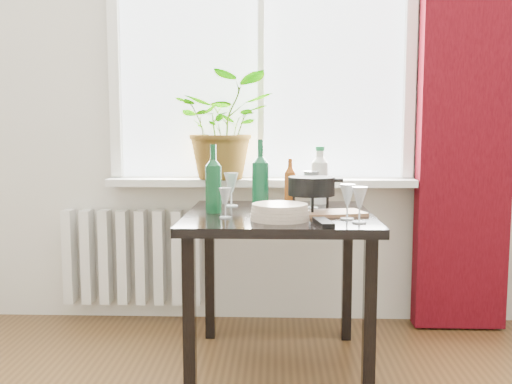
{
  "coord_description": "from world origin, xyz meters",
  "views": [
    {
      "loc": [
        0.08,
        -1.05,
        1.13
      ],
      "look_at": [
        -0.01,
        1.55,
        0.84
      ],
      "focal_mm": 40.0,
      "sensor_mm": 36.0,
      "label": 1
    }
  ],
  "objects_px": {
    "potted_plant": "(225,126)",
    "wineglass_back_left": "(231,189)",
    "wineglass_front_left": "(225,203)",
    "wine_bottle_left": "(213,178)",
    "wineglass_back_center": "(311,189)",
    "fondue_pot": "(311,195)",
    "wine_bottle_right": "(260,175)",
    "radiator": "(132,257)",
    "cleaning_bottle": "(320,174)",
    "bottle_amber": "(290,181)",
    "wineglass_far_right": "(360,204)",
    "wineglass_front_right": "(347,201)",
    "tv_remote": "(323,222)",
    "plate_stack": "(280,212)",
    "table": "(279,232)",
    "cutting_board": "(333,213)"
  },
  "relations": [
    {
      "from": "cleaning_bottle",
      "to": "wineglass_far_right",
      "type": "bearing_deg",
      "value": -78.68
    },
    {
      "from": "cleaning_bottle",
      "to": "wineglass_far_right",
      "type": "xyz_separation_m",
      "value": [
        0.12,
        -0.6,
        -0.07
      ]
    },
    {
      "from": "potted_plant",
      "to": "fondue_pot",
      "type": "height_order",
      "value": "potted_plant"
    },
    {
      "from": "potted_plant",
      "to": "cleaning_bottle",
      "type": "xyz_separation_m",
      "value": [
        0.51,
        -0.23,
        -0.25
      ]
    },
    {
      "from": "tv_remote",
      "to": "wineglass_front_right",
      "type": "bearing_deg",
      "value": 41.37
    },
    {
      "from": "bottle_amber",
      "to": "cleaning_bottle",
      "type": "relative_size",
      "value": 0.79
    },
    {
      "from": "wine_bottle_left",
      "to": "wine_bottle_right",
      "type": "bearing_deg",
      "value": 18.36
    },
    {
      "from": "wineglass_back_center",
      "to": "fondue_pot",
      "type": "xyz_separation_m",
      "value": [
        -0.01,
        -0.13,
        -0.01
      ]
    },
    {
      "from": "wineglass_front_left",
      "to": "wineglass_far_right",
      "type": "bearing_deg",
      "value": -11.12
    },
    {
      "from": "radiator",
      "to": "wine_bottle_left",
      "type": "relative_size",
      "value": 2.5
    },
    {
      "from": "wineglass_back_center",
      "to": "cutting_board",
      "type": "xyz_separation_m",
      "value": [
        0.09,
        -0.19,
        -0.09
      ]
    },
    {
      "from": "radiator",
      "to": "wine_bottle_right",
      "type": "bearing_deg",
      "value": -36.22
    },
    {
      "from": "wineglass_front_left",
      "to": "wineglass_back_center",
      "type": "bearing_deg",
      "value": 37.88
    },
    {
      "from": "table",
      "to": "tv_remote",
      "type": "xyz_separation_m",
      "value": [
        0.18,
        -0.32,
        0.1
      ]
    },
    {
      "from": "fondue_pot",
      "to": "potted_plant",
      "type": "bearing_deg",
      "value": 135.58
    },
    {
      "from": "wineglass_back_left",
      "to": "tv_remote",
      "type": "relative_size",
      "value": 0.98
    },
    {
      "from": "radiator",
      "to": "fondue_pot",
      "type": "bearing_deg",
      "value": -31.58
    },
    {
      "from": "plate_stack",
      "to": "fondue_pot",
      "type": "bearing_deg",
      "value": 55.98
    },
    {
      "from": "table",
      "to": "wine_bottle_right",
      "type": "xyz_separation_m",
      "value": [
        -0.09,
        0.07,
        0.26
      ]
    },
    {
      "from": "potted_plant",
      "to": "wineglass_back_left",
      "type": "bearing_deg",
      "value": -80.24
    },
    {
      "from": "cleaning_bottle",
      "to": "plate_stack",
      "type": "bearing_deg",
      "value": -111.37
    },
    {
      "from": "wineglass_back_left",
      "to": "plate_stack",
      "type": "distance_m",
      "value": 0.48
    },
    {
      "from": "wineglass_front_right",
      "to": "plate_stack",
      "type": "height_order",
      "value": "wineglass_front_right"
    },
    {
      "from": "wine_bottle_right",
      "to": "wineglass_back_left",
      "type": "distance_m",
      "value": 0.22
    },
    {
      "from": "wine_bottle_right",
      "to": "wineglass_front_left",
      "type": "xyz_separation_m",
      "value": [
        -0.15,
        -0.23,
        -0.1
      ]
    },
    {
      "from": "wine_bottle_left",
      "to": "wineglass_front_right",
      "type": "relative_size",
      "value": 2.07
    },
    {
      "from": "wineglass_front_right",
      "to": "wineglass_back_center",
      "type": "relative_size",
      "value": 0.82
    },
    {
      "from": "wineglass_front_right",
      "to": "plate_stack",
      "type": "bearing_deg",
      "value": -175.15
    },
    {
      "from": "wineglass_back_left",
      "to": "wineglass_front_left",
      "type": "xyz_separation_m",
      "value": [
        0.0,
        -0.36,
        -0.02
      ]
    },
    {
      "from": "wine_bottle_right",
      "to": "potted_plant",
      "type": "bearing_deg",
      "value": 113.17
    },
    {
      "from": "wine_bottle_left",
      "to": "potted_plant",
      "type": "bearing_deg",
      "value": 89.56
    },
    {
      "from": "wineglass_front_left",
      "to": "wine_bottle_left",
      "type": "bearing_deg",
      "value": 113.44
    },
    {
      "from": "wine_bottle_right",
      "to": "tv_remote",
      "type": "height_order",
      "value": "wine_bottle_right"
    },
    {
      "from": "cleaning_bottle",
      "to": "cutting_board",
      "type": "distance_m",
      "value": 0.4
    },
    {
      "from": "wineglass_front_right",
      "to": "plate_stack",
      "type": "distance_m",
      "value": 0.29
    },
    {
      "from": "wineglass_far_right",
      "to": "fondue_pot",
      "type": "xyz_separation_m",
      "value": [
        -0.18,
        0.28,
        0.01
      ]
    },
    {
      "from": "tv_remote",
      "to": "cleaning_bottle",
      "type": "bearing_deg",
      "value": 77.79
    },
    {
      "from": "wine_bottle_right",
      "to": "tv_remote",
      "type": "relative_size",
      "value": 1.93
    },
    {
      "from": "radiator",
      "to": "cutting_board",
      "type": "xyz_separation_m",
      "value": [
        1.1,
        -0.68,
        0.37
      ]
    },
    {
      "from": "table",
      "to": "tv_remote",
      "type": "relative_size",
      "value": 4.81
    },
    {
      "from": "wine_bottle_right",
      "to": "cleaning_bottle",
      "type": "height_order",
      "value": "wine_bottle_right"
    },
    {
      "from": "wineglass_back_center",
      "to": "tv_remote",
      "type": "bearing_deg",
      "value": -87.39
    },
    {
      "from": "bottle_amber",
      "to": "plate_stack",
      "type": "relative_size",
      "value": 0.94
    },
    {
      "from": "plate_stack",
      "to": "cleaning_bottle",
      "type": "bearing_deg",
      "value": 68.63
    },
    {
      "from": "cleaning_bottle",
      "to": "plate_stack",
      "type": "height_order",
      "value": "cleaning_bottle"
    },
    {
      "from": "fondue_pot",
      "to": "cleaning_bottle",
      "type": "bearing_deg",
      "value": 85.33
    },
    {
      "from": "bottle_amber",
      "to": "fondue_pot",
      "type": "bearing_deg",
      "value": -73.06
    },
    {
      "from": "wineglass_front_left",
      "to": "radiator",
      "type": "bearing_deg",
      "value": 128.06
    },
    {
      "from": "potted_plant",
      "to": "wineglass_front_right",
      "type": "distance_m",
      "value": 1.0
    },
    {
      "from": "cleaning_bottle",
      "to": "wineglass_front_left",
      "type": "bearing_deg",
      "value": -132.46
    }
  ]
}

